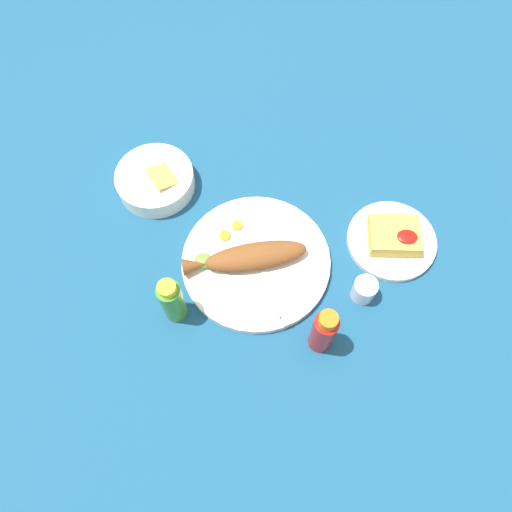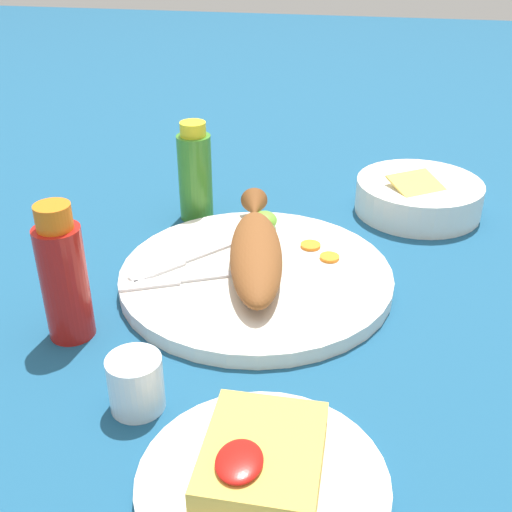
# 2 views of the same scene
# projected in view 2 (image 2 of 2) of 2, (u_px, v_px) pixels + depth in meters

# --- Properties ---
(ground_plane) EXTENTS (4.00, 4.00, 0.00)m
(ground_plane) POSITION_uv_depth(u_px,v_px,m) (256.00, 283.00, 0.78)
(ground_plane) COLOR navy
(main_plate) EXTENTS (0.33, 0.33, 0.02)m
(main_plate) POSITION_uv_depth(u_px,v_px,m) (256.00, 277.00, 0.77)
(main_plate) COLOR silver
(main_plate) RESTS_ON ground_plane
(fried_fish) EXTENTS (0.27, 0.10, 0.04)m
(fried_fish) POSITION_uv_depth(u_px,v_px,m) (256.00, 250.00, 0.77)
(fried_fish) COLOR brown
(fried_fish) RESTS_ON main_plate
(fork_near) EXTENTS (0.09, 0.17, 0.00)m
(fork_near) POSITION_uv_depth(u_px,v_px,m) (187.00, 279.00, 0.75)
(fork_near) COLOR silver
(fork_near) RESTS_ON main_plate
(fork_far) EXTENTS (0.15, 0.13, 0.00)m
(fork_far) POSITION_uv_depth(u_px,v_px,m) (188.00, 259.00, 0.79)
(fork_far) COLOR silver
(fork_far) RESTS_ON main_plate
(carrot_slice_near) EXTENTS (0.02, 0.02, 0.00)m
(carrot_slice_near) POSITION_uv_depth(u_px,v_px,m) (330.00, 257.00, 0.79)
(carrot_slice_near) COLOR orange
(carrot_slice_near) RESTS_ON main_plate
(carrot_slice_mid) EXTENTS (0.03, 0.03, 0.00)m
(carrot_slice_mid) POSITION_uv_depth(u_px,v_px,m) (311.00, 245.00, 0.82)
(carrot_slice_mid) COLOR orange
(carrot_slice_mid) RESTS_ON main_plate
(lime_wedge_main) EXTENTS (0.04, 0.03, 0.02)m
(lime_wedge_main) POSITION_uv_depth(u_px,v_px,m) (264.00, 221.00, 0.86)
(lime_wedge_main) COLOR #6BB233
(lime_wedge_main) RESTS_ON main_plate
(hot_sauce_bottle_red) EXTENTS (0.05, 0.05, 0.15)m
(hot_sauce_bottle_red) POSITION_uv_depth(u_px,v_px,m) (64.00, 277.00, 0.65)
(hot_sauce_bottle_red) COLOR #B21914
(hot_sauce_bottle_red) RESTS_ON ground_plane
(hot_sauce_bottle_green) EXTENTS (0.05, 0.05, 0.14)m
(hot_sauce_bottle_green) POSITION_uv_depth(u_px,v_px,m) (195.00, 174.00, 0.90)
(hot_sauce_bottle_green) COLOR #3D8428
(hot_sauce_bottle_green) RESTS_ON ground_plane
(salt_cup) EXTENTS (0.05, 0.05, 0.05)m
(salt_cup) POSITION_uv_depth(u_px,v_px,m) (136.00, 386.00, 0.58)
(salt_cup) COLOR silver
(salt_cup) RESTS_ON ground_plane
(side_plate_fries) EXTENTS (0.20, 0.20, 0.01)m
(side_plate_fries) POSITION_uv_depth(u_px,v_px,m) (263.00, 484.00, 0.50)
(side_plate_fries) COLOR silver
(side_plate_fries) RESTS_ON ground_plane
(fries_pile) EXTENTS (0.11, 0.09, 0.04)m
(fries_pile) POSITION_uv_depth(u_px,v_px,m) (262.00, 461.00, 0.49)
(fries_pile) COLOR gold
(fries_pile) RESTS_ON side_plate_fries
(guacamole_bowl) EXTENTS (0.18, 0.18, 0.06)m
(guacamole_bowl) POSITION_uv_depth(u_px,v_px,m) (419.00, 195.00, 0.94)
(guacamole_bowl) COLOR white
(guacamole_bowl) RESTS_ON ground_plane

